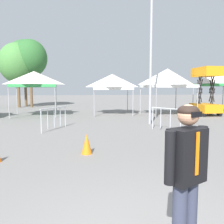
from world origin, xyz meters
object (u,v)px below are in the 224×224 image
at_px(scissor_lift, 205,100).
at_px(tree_behind_tents_left, 18,63).
at_px(canopy_tent_behind_left, 34,79).
at_px(tree_behind_tents_center, 24,59).
at_px(canopy_tent_behind_center, 112,82).
at_px(crowd_barrier_by_lift, 54,114).
at_px(person_foreground, 186,172).
at_px(light_pole_near_lift, 151,39).
at_px(tree_behind_tents_right, 30,58).
at_px(canopy_tent_right_of_center, 168,78).
at_px(canopy_tent_left_of_center, 219,77).
at_px(crowd_barrier_mid_lot, 170,115).
at_px(traffic_cone_lot_center, 87,144).

xyz_separation_m(scissor_lift, tree_behind_tents_left, (-15.38, 9.59, 3.49)).
xyz_separation_m(canopy_tent_behind_left, tree_behind_tents_center, (-2.63, 9.69, 2.63)).
relative_size(canopy_tent_behind_center, scissor_lift, 0.88).
bearing_deg(crowd_barrier_by_lift, person_foreground, -75.70).
distance_m(tree_behind_tents_center, crowd_barrier_by_lift, 16.96).
height_order(canopy_tent_behind_left, tree_behind_tents_left, tree_behind_tents_left).
xyz_separation_m(light_pole_near_lift, crowd_barrier_by_lift, (-5.04, -0.95, -3.83)).
xyz_separation_m(canopy_tent_behind_left, tree_behind_tents_right, (-1.74, 8.13, 2.49)).
xyz_separation_m(canopy_tent_right_of_center, tree_behind_tents_right, (-11.32, 9.16, 2.39)).
distance_m(scissor_lift, light_pole_near_lift, 7.39).
relative_size(canopy_tent_right_of_center, canopy_tent_left_of_center, 0.92).
relative_size(person_foreground, crowd_barrier_mid_lot, 1.00).
bearing_deg(canopy_tent_right_of_center, tree_behind_tents_right, 141.03).
relative_size(tree_behind_tents_center, traffic_cone_lot_center, 12.11).
bearing_deg(crowd_barrier_mid_lot, crowd_barrier_by_lift, 165.39).
bearing_deg(traffic_cone_lot_center, tree_behind_tents_left, 108.69).
relative_size(canopy_tent_behind_left, crowd_barrier_by_lift, 1.75).
relative_size(scissor_lift, traffic_cone_lot_center, 5.80).
bearing_deg(canopy_tent_behind_left, tree_behind_tents_right, 102.12).
relative_size(crowd_barrier_by_lift, crowd_barrier_mid_lot, 1.05).
bearing_deg(canopy_tent_right_of_center, canopy_tent_behind_left, 173.84).
distance_m(canopy_tent_left_of_center, traffic_cone_lot_center, 15.85).
distance_m(canopy_tent_behind_left, crowd_barrier_by_lift, 6.59).
relative_size(person_foreground, tree_behind_tents_center, 0.24).
relative_size(canopy_tent_behind_center, tree_behind_tents_right, 0.44).
height_order(canopy_tent_left_of_center, scissor_lift, canopy_tent_left_of_center).
xyz_separation_m(tree_behind_tents_right, traffic_cone_lot_center, (5.00, -18.51, -4.81)).
xyz_separation_m(canopy_tent_behind_left, traffic_cone_lot_center, (3.25, -10.38, -2.32)).
height_order(tree_behind_tents_center, crowd_barrier_by_lift, tree_behind_tents_center).
bearing_deg(light_pole_near_lift, canopy_tent_left_of_center, 35.30).
height_order(person_foreground, tree_behind_tents_left, tree_behind_tents_left).
height_order(canopy_tent_behind_left, crowd_barrier_mid_lot, canopy_tent_behind_left).
distance_m(person_foreground, tree_behind_tents_left, 24.32).
xyz_separation_m(light_pole_near_lift, traffic_cone_lot_center, (-3.69, -5.30, -4.29)).
height_order(scissor_lift, light_pole_near_lift, light_pole_near_lift).
xyz_separation_m(canopy_tent_left_of_center, tree_behind_tents_center, (-17.25, 9.34, 2.31)).
bearing_deg(traffic_cone_lot_center, canopy_tent_left_of_center, 43.36).
distance_m(canopy_tent_right_of_center, crowd_barrier_mid_lot, 7.09).
relative_size(person_foreground, tree_behind_tents_right, 0.25).
xyz_separation_m(tree_behind_tents_left, tree_behind_tents_right, (1.26, 0.02, 0.53)).
distance_m(canopy_tent_left_of_center, tree_behind_tents_center, 19.75).
height_order(crowd_barrier_by_lift, crowd_barrier_mid_lot, same).
bearing_deg(tree_behind_tents_left, traffic_cone_lot_center, -71.31).
relative_size(canopy_tent_left_of_center, light_pole_near_lift, 0.46).
height_order(canopy_tent_behind_center, crowd_barrier_mid_lot, canopy_tent_behind_center).
xyz_separation_m(canopy_tent_left_of_center, person_foreground, (-10.46, -15.21, -1.90)).
height_order(scissor_lift, crowd_barrier_mid_lot, scissor_lift).
bearing_deg(tree_behind_tents_left, person_foreground, -72.69).
distance_m(tree_behind_tents_right, crowd_barrier_by_lift, 15.25).
bearing_deg(canopy_tent_behind_left, canopy_tent_left_of_center, 1.37).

